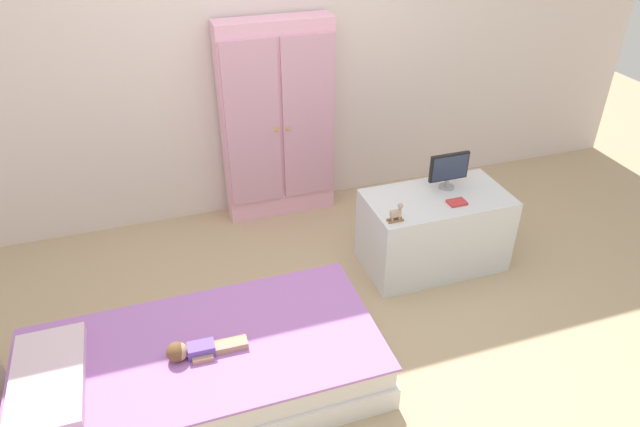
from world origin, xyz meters
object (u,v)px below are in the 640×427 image
object	(u,v)px
tv_stand	(434,231)
book_red	(457,202)
tv_monitor	(449,169)
rocking_horse_toy	(397,213)
doll	(192,350)
wardrobe	(278,122)
bed	(203,369)

from	to	relation	value
tv_stand	book_red	xyz separation A→B (m)	(0.07, -0.11, 0.27)
tv_monitor	rocking_horse_toy	bearing A→B (deg)	-151.72
tv_stand	tv_monitor	size ratio (longest dim) A/B	3.43
tv_monitor	rocking_horse_toy	size ratio (longest dim) A/B	2.28
doll	tv_monitor	size ratio (longest dim) A/B	1.48
wardrobe	book_red	bearing A→B (deg)	-52.27
bed	wardrobe	distance (m)	1.88
doll	tv_stand	size ratio (longest dim) A/B	0.43
bed	rocking_horse_toy	size ratio (longest dim) A/B	15.40
bed	book_red	world-z (taller)	book_red
tv_monitor	tv_stand	bearing A→B (deg)	-141.09
doll	book_red	world-z (taller)	book_red
wardrobe	doll	bearing A→B (deg)	-118.28
tv_stand	book_red	bearing A→B (deg)	-58.57
tv_stand	tv_monitor	xyz separation A→B (m)	(0.10, 0.08, 0.40)
tv_monitor	bed	bearing A→B (deg)	-158.30
doll	rocking_horse_toy	distance (m)	1.38
bed	tv_monitor	xyz separation A→B (m)	(1.71, 0.68, 0.52)
tv_monitor	book_red	distance (m)	0.24
tv_stand	bed	bearing A→B (deg)	-159.63
doll	wardrobe	world-z (taller)	wardrobe
bed	book_red	distance (m)	1.79
doll	tv_stand	distance (m)	1.77
bed	tv_stand	distance (m)	1.72
wardrobe	tv_monitor	distance (m)	1.26
bed	tv_monitor	world-z (taller)	tv_monitor
bed	rocking_horse_toy	bearing A→B (deg)	19.01
wardrobe	bed	bearing A→B (deg)	-117.70
rocking_horse_toy	book_red	bearing A→B (deg)	7.64
wardrobe	tv_monitor	xyz separation A→B (m)	(0.88, -0.90, -0.07)
doll	book_red	bearing A→B (deg)	16.94
wardrobe	tv_stand	xyz separation A→B (m)	(0.78, -0.98, -0.47)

